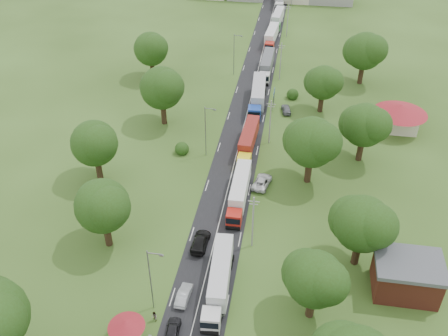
% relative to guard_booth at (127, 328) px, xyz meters
% --- Properties ---
extents(ground, '(260.00, 260.00, 0.00)m').
position_rel_guard_booth_xyz_m(ground, '(7.20, 25.00, -2.16)').
color(ground, '#2C4316').
rests_on(ground, ground).
extents(road, '(8.00, 200.00, 0.04)m').
position_rel_guard_booth_xyz_m(road, '(7.20, 45.00, -2.16)').
color(road, black).
rests_on(road, ground).
extents(guard_booth, '(4.40, 4.40, 3.45)m').
position_rel_guard_booth_xyz_m(guard_booth, '(0.00, 0.00, 0.00)').
color(guard_booth, beige).
rests_on(guard_booth, ground).
extents(info_sign, '(0.12, 3.10, 4.10)m').
position_rel_guard_booth_xyz_m(info_sign, '(12.40, 60.00, 0.84)').
color(info_sign, slate).
rests_on(info_sign, ground).
extents(pole_1, '(1.60, 0.24, 9.00)m').
position_rel_guard_booth_xyz_m(pole_1, '(12.70, 18.00, 2.52)').
color(pole_1, gray).
rests_on(pole_1, ground).
extents(pole_2, '(1.60, 0.24, 9.00)m').
position_rel_guard_booth_xyz_m(pole_2, '(12.70, 46.00, 2.52)').
color(pole_2, gray).
rests_on(pole_2, ground).
extents(pole_3, '(1.60, 0.24, 9.00)m').
position_rel_guard_booth_xyz_m(pole_3, '(12.70, 74.00, 2.52)').
color(pole_3, gray).
rests_on(pole_3, ground).
extents(pole_4, '(1.60, 0.24, 9.00)m').
position_rel_guard_booth_xyz_m(pole_4, '(12.70, 102.00, 2.52)').
color(pole_4, gray).
rests_on(pole_4, ground).
extents(lamp_0, '(2.03, 0.22, 10.00)m').
position_rel_guard_booth_xyz_m(lamp_0, '(1.85, 5.00, 3.39)').
color(lamp_0, slate).
rests_on(lamp_0, ground).
extents(lamp_1, '(2.03, 0.22, 10.00)m').
position_rel_guard_booth_xyz_m(lamp_1, '(1.85, 40.00, 3.39)').
color(lamp_1, slate).
rests_on(lamp_1, ground).
extents(lamp_2, '(2.03, 0.22, 10.00)m').
position_rel_guard_booth_xyz_m(lamp_2, '(1.85, 75.00, 3.39)').
color(lamp_2, slate).
rests_on(lamp_2, ground).
extents(tree_2, '(8.00, 8.00, 10.10)m').
position_rel_guard_booth_xyz_m(tree_2, '(21.19, 7.14, 4.43)').
color(tree_2, '#382616').
rests_on(tree_2, ground).
extents(tree_3, '(8.80, 8.80, 11.07)m').
position_rel_guard_booth_xyz_m(tree_3, '(27.19, 17.16, 5.06)').
color(tree_3, '#382616').
rests_on(tree_3, ground).
extents(tree_4, '(9.60, 9.60, 12.05)m').
position_rel_guard_booth_xyz_m(tree_4, '(20.19, 35.17, 5.69)').
color(tree_4, '#382616').
rests_on(tree_4, ground).
extents(tree_5, '(8.80, 8.80, 11.07)m').
position_rel_guard_booth_xyz_m(tree_5, '(29.19, 43.16, 5.06)').
color(tree_5, '#382616').
rests_on(tree_5, ground).
extents(tree_6, '(8.00, 8.00, 10.10)m').
position_rel_guard_booth_xyz_m(tree_6, '(22.19, 60.14, 4.43)').
color(tree_6, '#382616').
rests_on(tree_6, ground).
extents(tree_7, '(9.60, 9.60, 12.05)m').
position_rel_guard_booth_xyz_m(tree_7, '(31.19, 75.17, 5.69)').
color(tree_7, '#382616').
rests_on(tree_7, ground).
extents(tree_10, '(8.80, 8.80, 11.07)m').
position_rel_guard_booth_xyz_m(tree_10, '(-7.81, 15.16, 5.06)').
color(tree_10, '#382616').
rests_on(tree_10, ground).
extents(tree_11, '(8.80, 8.80, 11.07)m').
position_rel_guard_booth_xyz_m(tree_11, '(-14.81, 30.16, 5.06)').
color(tree_11, '#382616').
rests_on(tree_11, ground).
extents(tree_12, '(9.60, 9.60, 12.05)m').
position_rel_guard_booth_xyz_m(tree_12, '(-8.81, 50.17, 5.69)').
color(tree_12, '#382616').
rests_on(tree_12, ground).
extents(tree_13, '(8.80, 8.80, 11.07)m').
position_rel_guard_booth_xyz_m(tree_13, '(-16.81, 70.16, 5.06)').
color(tree_13, '#382616').
rests_on(tree_13, ground).
extents(house_brick, '(8.60, 6.60, 5.20)m').
position_rel_guard_booth_xyz_m(house_brick, '(33.20, 13.00, 0.48)').
color(house_brick, maroon).
rests_on(house_brick, ground).
extents(house_cream, '(10.08, 10.08, 5.80)m').
position_rel_guard_booth_xyz_m(house_cream, '(37.20, 55.00, 1.48)').
color(house_cream, beige).
rests_on(house_cream, ground).
extents(truck_0, '(3.10, 14.02, 3.87)m').
position_rel_guard_booth_xyz_m(truck_0, '(9.44, 9.18, -0.11)').
color(truck_0, silver).
rests_on(truck_0, ground).
extents(truck_1, '(2.42, 13.73, 3.81)m').
position_rel_guard_booth_xyz_m(truck_1, '(9.51, 27.76, -0.14)').
color(truck_1, '#AB1C13').
rests_on(truck_1, ground).
extents(truck_2, '(2.78, 13.73, 3.80)m').
position_rel_guard_booth_xyz_m(truck_2, '(9.07, 42.98, -0.15)').
color(truck_2, yellow).
rests_on(truck_2, ground).
extents(truck_3, '(3.43, 15.65, 4.32)m').
position_rel_guard_booth_xyz_m(truck_3, '(8.98, 60.69, 0.13)').
color(truck_3, '#1A3D9F').
rests_on(truck_3, ground).
extents(truck_4, '(2.54, 14.13, 3.91)m').
position_rel_guard_booth_xyz_m(truck_4, '(9.38, 77.06, -0.09)').
color(truck_4, silver).
rests_on(truck_4, ground).
extents(truck_5, '(3.11, 13.87, 3.83)m').
position_rel_guard_booth_xyz_m(truck_5, '(8.86, 95.91, -0.13)').
color(truck_5, '#B0241B').
rests_on(truck_5, ground).
extents(truck_6, '(3.08, 13.64, 3.76)m').
position_rel_guard_booth_xyz_m(truck_6, '(9.47, 110.75, -0.17)').
color(truck_6, '#2A7233').
rests_on(truck_6, ground).
extents(car_lane_front, '(1.98, 4.21, 1.39)m').
position_rel_guard_booth_xyz_m(car_lane_front, '(5.08, 1.50, -1.47)').
color(car_lane_front, black).
rests_on(car_lane_front, ground).
extents(car_lane_mid, '(1.67, 4.24, 1.37)m').
position_rel_guard_booth_xyz_m(car_lane_mid, '(5.17, 7.00, -1.48)').
color(car_lane_mid, '#A2A6AB').
rests_on(car_lane_mid, ground).
extents(car_lane_rear, '(2.38, 5.46, 1.56)m').
position_rel_guard_booth_xyz_m(car_lane_rear, '(5.35, 16.87, -1.38)').
color(car_lane_rear, black).
rests_on(car_lane_rear, ground).
extents(car_verge_near, '(3.44, 5.65, 1.46)m').
position_rel_guard_booth_xyz_m(car_verge_near, '(12.70, 32.57, -1.43)').
color(car_verge_near, silver).
rests_on(car_verge_near, ground).
extents(car_verge_far, '(2.46, 4.49, 1.45)m').
position_rel_guard_booth_xyz_m(car_verge_far, '(15.20, 58.49, -1.44)').
color(car_verge_far, slate).
rests_on(car_verge_far, ground).
extents(pedestrian_booth, '(0.96, 0.96, 1.57)m').
position_rel_guard_booth_xyz_m(pedestrian_booth, '(2.40, 3.00, -1.38)').
color(pedestrian_booth, gray).
rests_on(pedestrian_booth, ground).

